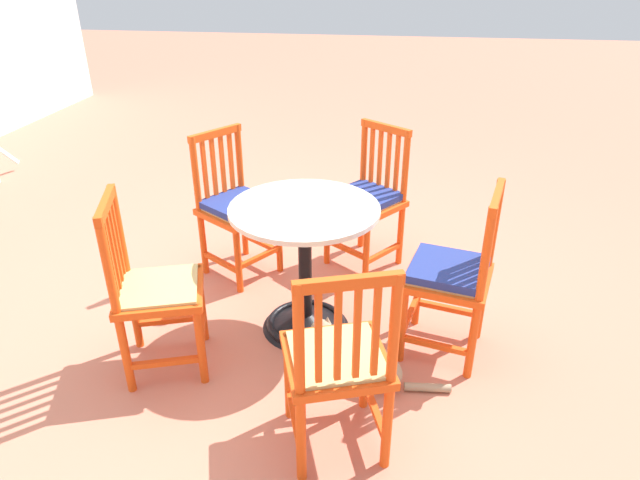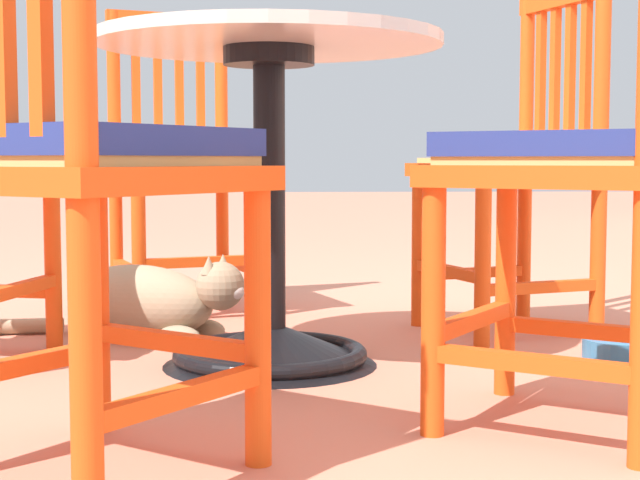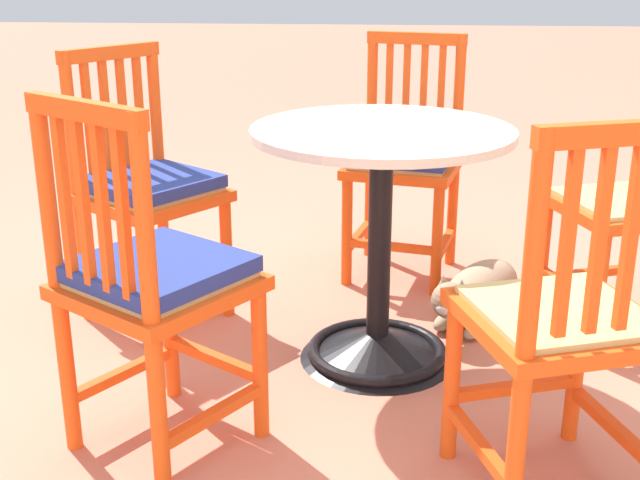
% 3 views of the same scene
% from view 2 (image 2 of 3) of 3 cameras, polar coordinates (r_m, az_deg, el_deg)
% --- Properties ---
extents(ground_plane, '(24.00, 24.00, 0.00)m').
position_cam_2_polar(ground_plane, '(2.18, -0.33, -7.51)').
color(ground_plane, '#C6755B').
extents(cafe_table, '(0.76, 0.76, 0.73)m').
position_cam_2_polar(cafe_table, '(2.19, -2.93, 0.09)').
color(cafe_table, black).
rests_on(cafe_table, ground_plane).
extents(orange_chair_near_fence, '(0.56, 0.56, 0.91)m').
position_cam_2_polar(orange_chair_near_fence, '(1.43, -13.82, 4.06)').
color(orange_chair_near_fence, '#E04C14').
rests_on(orange_chair_near_fence, ground_plane).
extents(orange_chair_at_corner, '(0.55, 0.55, 0.91)m').
position_cam_2_polar(orange_chair_at_corner, '(1.72, 14.84, 4.11)').
color(orange_chair_at_corner, '#E04C14').
rests_on(orange_chair_at_corner, ground_plane).
extents(orange_chair_facing_out, '(0.51, 0.51, 0.91)m').
position_cam_2_polar(orange_chair_facing_out, '(2.67, 11.26, 4.03)').
color(orange_chair_facing_out, '#E04C14').
rests_on(orange_chair_facing_out, ground_plane).
extents(orange_chair_by_planter, '(0.51, 0.51, 0.91)m').
position_cam_2_polar(orange_chair_by_planter, '(2.99, -8.07, 4.13)').
color(orange_chair_by_planter, '#E04C14').
rests_on(orange_chair_by_planter, ground_plane).
extents(tabby_cat, '(0.39, 0.72, 0.23)m').
position_cam_2_polar(tabby_cat, '(2.56, -9.81, -3.58)').
color(tabby_cat, '#9E896B').
rests_on(tabby_cat, ground_plane).
extents(pet_water_bowl, '(0.17, 0.17, 0.05)m').
position_cam_2_polar(pet_water_bowl, '(2.37, 16.96, -6.07)').
color(pet_water_bowl, teal).
rests_on(pet_water_bowl, ground_plane).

